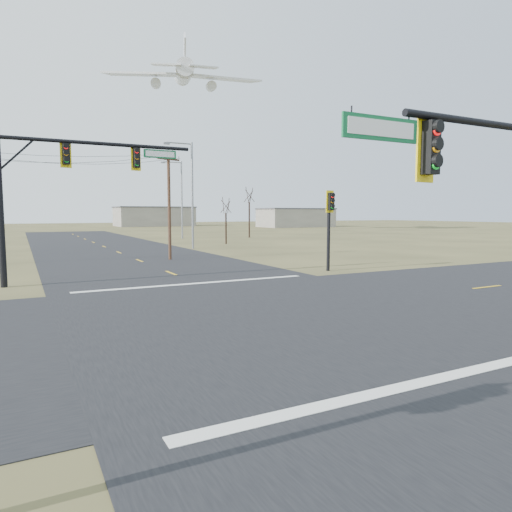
# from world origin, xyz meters

# --- Properties ---
(ground) EXTENTS (320.00, 320.00, 0.00)m
(ground) POSITION_xyz_m (0.00, 0.00, 0.00)
(ground) COLOR olive
(ground) RESTS_ON ground
(road_ew) EXTENTS (160.00, 14.00, 0.02)m
(road_ew) POSITION_xyz_m (0.00, 0.00, 0.01)
(road_ew) COLOR black
(road_ew) RESTS_ON ground
(road_ns) EXTENTS (14.00, 160.00, 0.02)m
(road_ns) POSITION_xyz_m (0.00, 0.00, 0.01)
(road_ns) COLOR black
(road_ns) RESTS_ON ground
(stop_bar_near) EXTENTS (12.00, 0.40, 0.01)m
(stop_bar_near) POSITION_xyz_m (0.00, -7.50, 0.03)
(stop_bar_near) COLOR silver
(stop_bar_near) RESTS_ON road_ns
(stop_bar_far) EXTENTS (12.00, 0.40, 0.01)m
(stop_bar_far) POSITION_xyz_m (0.00, 7.50, 0.03)
(stop_bar_far) COLOR silver
(stop_bar_far) RESTS_ON road_ns
(mast_arm_far) EXTENTS (9.56, 0.51, 7.74)m
(mast_arm_far) POSITION_xyz_m (-5.82, 10.83, 5.55)
(mast_arm_far) COLOR black
(mast_arm_far) RESTS_ON ground
(pedestal_signal_ne) EXTENTS (0.57, 0.51, 4.97)m
(pedestal_signal_ne) POSITION_xyz_m (9.03, 8.61, 3.53)
(pedestal_signal_ne) COLOR black
(pedestal_signal_ne) RESTS_ON ground
(utility_pole_near) EXTENTS (1.92, 0.82, 8.20)m
(utility_pole_near) POSITION_xyz_m (2.26, 19.69, 4.31)
(utility_pole_near) COLOR #4D3121
(utility_pole_near) RESTS_ON ground
(streetlight_a) EXTENTS (2.92, 0.30, 10.50)m
(streetlight_a) POSITION_xyz_m (7.24, 29.16, 5.90)
(streetlight_a) COLOR gray
(streetlight_a) RESTS_ON ground
(streetlight_b) EXTENTS (2.99, 0.37, 10.70)m
(streetlight_b) POSITION_xyz_m (12.14, 47.36, 6.01)
(streetlight_b) COLOR gray
(streetlight_b) RESTS_ON ground
(bare_tree_c) EXTENTS (3.02, 3.02, 5.71)m
(bare_tree_c) POSITION_xyz_m (13.22, 34.05, 4.48)
(bare_tree_c) COLOR black
(bare_tree_c) RESTS_ON ground
(bare_tree_d) EXTENTS (3.38, 3.38, 7.74)m
(bare_tree_d) POSITION_xyz_m (21.85, 45.30, 6.23)
(bare_tree_d) COLOR black
(bare_tree_d) RESTS_ON ground
(warehouse_mid) EXTENTS (20.00, 12.00, 5.00)m
(warehouse_mid) POSITION_xyz_m (25.00, 110.00, 2.50)
(warehouse_mid) COLOR gray
(warehouse_mid) RESTS_ON ground
(warehouse_right) EXTENTS (18.00, 10.00, 4.50)m
(warehouse_right) POSITION_xyz_m (55.00, 85.00, 2.25)
(warehouse_right) COLOR gray
(warehouse_right) RESTS_ON ground
(jet_airliner) EXTENTS (22.81, 23.48, 11.77)m
(jet_airliner) POSITION_xyz_m (19.81, 67.84, 28.82)
(jet_airliner) COLOR silver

